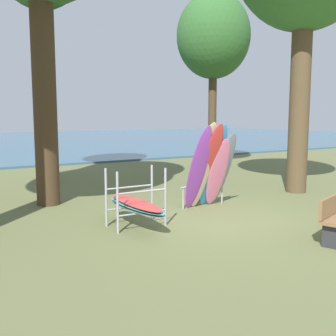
{
  "coord_description": "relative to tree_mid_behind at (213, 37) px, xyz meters",
  "views": [
    {
      "loc": [
        -5.56,
        -7.18,
        2.37
      ],
      "look_at": [
        -0.64,
        1.13,
        1.1
      ],
      "focal_mm": 43.75,
      "sensor_mm": 36.0,
      "label": 1
    }
  ],
  "objects": [
    {
      "name": "lake_water",
      "position": [
        -5.83,
        21.47,
        -5.75
      ],
      "size": [
        80.0,
        36.0,
        0.1
      ],
      "primitive_type": "cube",
      "color": "#38607A",
      "rests_on": "ground"
    },
    {
      "name": "leaning_board_pile",
      "position": [
        -5.3,
        -7.03,
        -4.77
      ],
      "size": [
        1.44,
        1.01,
        2.2
      ],
      "color": "purple",
      "rests_on": "ground"
    },
    {
      "name": "ground_plane",
      "position": [
        -5.83,
        -8.05,
        -5.8
      ],
      "size": [
        80.0,
        80.0,
        0.0
      ],
      "primitive_type": "plane",
      "color": "#60663D"
    },
    {
      "name": "tree_mid_behind",
      "position": [
        0.0,
        0.0,
        0.0
      ],
      "size": [
        3.3,
        3.3,
        7.75
      ],
      "color": "#4C3823",
      "rests_on": "ground"
    },
    {
      "name": "board_storage_rack",
      "position": [
        -7.64,
        -7.57,
        -5.33
      ],
      "size": [
        1.15,
        2.13,
        1.25
      ],
      "color": "#9EA0A5",
      "rests_on": "ground"
    }
  ]
}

